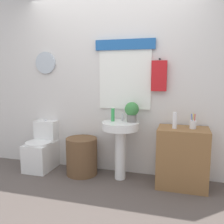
% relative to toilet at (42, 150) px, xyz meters
% --- Properties ---
extents(ground_plane, '(8.00, 8.00, 0.00)m').
position_rel_toilet_xyz_m(ground_plane, '(1.05, -0.88, -0.28)').
color(ground_plane, '#564C47').
extents(back_wall, '(4.40, 0.18, 2.60)m').
position_rel_toilet_xyz_m(back_wall, '(1.05, 0.27, 1.02)').
color(back_wall, silver).
rests_on(back_wall, ground_plane).
extents(toilet, '(0.38, 0.51, 0.73)m').
position_rel_toilet_xyz_m(toilet, '(0.00, 0.00, 0.00)').
color(toilet, white).
rests_on(toilet, ground_plane).
extents(laundry_hamper, '(0.44, 0.44, 0.53)m').
position_rel_toilet_xyz_m(laundry_hamper, '(0.66, -0.03, -0.02)').
color(laundry_hamper, brown).
rests_on(laundry_hamper, ground_plane).
extents(pedestal_sink, '(0.50, 0.50, 0.79)m').
position_rel_toilet_xyz_m(pedestal_sink, '(1.23, -0.03, 0.30)').
color(pedestal_sink, white).
rests_on(pedestal_sink, ground_plane).
extents(faucet, '(0.03, 0.03, 0.10)m').
position_rel_toilet_xyz_m(faucet, '(1.23, 0.09, 0.56)').
color(faucet, silver).
rests_on(faucet, pedestal_sink).
extents(wooden_cabinet, '(0.62, 0.44, 0.76)m').
position_rel_toilet_xyz_m(wooden_cabinet, '(2.04, -0.03, 0.10)').
color(wooden_cabinet, olive).
rests_on(wooden_cabinet, ground_plane).
extents(soap_bottle, '(0.05, 0.05, 0.18)m').
position_rel_toilet_xyz_m(soap_bottle, '(1.11, 0.02, 0.59)').
color(soap_bottle, green).
rests_on(soap_bottle, pedestal_sink).
extents(potted_plant, '(0.19, 0.19, 0.27)m').
position_rel_toilet_xyz_m(potted_plant, '(1.37, 0.03, 0.66)').
color(potted_plant, slate).
rests_on(potted_plant, pedestal_sink).
extents(lotion_bottle, '(0.05, 0.05, 0.20)m').
position_rel_toilet_xyz_m(lotion_bottle, '(1.93, -0.07, 0.57)').
color(lotion_bottle, white).
rests_on(lotion_bottle, wooden_cabinet).
extents(toothbrush_cup, '(0.08, 0.08, 0.19)m').
position_rel_toilet_xyz_m(toothbrush_cup, '(2.15, -0.01, 0.53)').
color(toothbrush_cup, silver).
rests_on(toothbrush_cup, wooden_cabinet).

